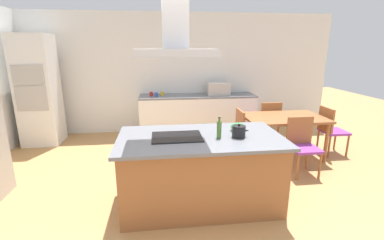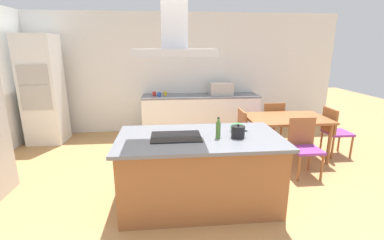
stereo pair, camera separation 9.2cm
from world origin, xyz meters
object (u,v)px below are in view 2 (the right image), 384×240
at_px(cooktop, 176,137).
at_px(chair_facing_back_wall, 271,120).
at_px(tea_kettle, 238,132).
at_px(dining_table, 286,122).
at_px(olive_oil_bottle, 218,129).
at_px(mixing_bowl, 238,127).
at_px(wall_oven_stack, 43,90).
at_px(chair_at_left_end, 235,132).
at_px(range_hood, 174,33).
at_px(coffee_mug_yellow, 165,93).
at_px(chair_facing_island, 304,143).
at_px(chair_at_right_end, 334,129).
at_px(countertop_microwave, 221,89).
at_px(coffee_mug_blue, 159,94).
at_px(coffee_mug_red, 154,94).

relative_size(cooktop, chair_facing_back_wall, 0.67).
height_order(tea_kettle, dining_table, tea_kettle).
height_order(cooktop, olive_oil_bottle, olive_oil_bottle).
distance_m(mixing_bowl, wall_oven_stack, 4.22).
bearing_deg(mixing_bowl, chair_at_left_end, 76.13).
bearing_deg(mixing_bowl, range_hood, -168.62).
relative_size(coffee_mug_yellow, chair_at_left_end, 0.10).
xyz_separation_m(chair_facing_island, range_hood, (-2.01, -0.68, 1.59)).
bearing_deg(mixing_bowl, cooktop, -168.62).
bearing_deg(range_hood, tea_kettle, -6.51).
bearing_deg(chair_at_right_end, olive_oil_bottle, -149.47).
height_order(olive_oil_bottle, range_hood, range_hood).
xyz_separation_m(olive_oil_bottle, countertop_microwave, (0.63, 2.97, 0.03)).
bearing_deg(coffee_mug_yellow, chair_facing_back_wall, -22.95).
bearing_deg(tea_kettle, chair_facing_back_wall, 58.79).
relative_size(countertop_microwave, coffee_mug_blue, 5.56).
height_order(mixing_bowl, dining_table, mixing_bowl).
xyz_separation_m(tea_kettle, coffee_mug_blue, (-1.00, 2.89, -0.03)).
height_order(countertop_microwave, coffee_mug_red, countertop_microwave).
bearing_deg(countertop_microwave, chair_at_right_end, -40.53).
xyz_separation_m(coffee_mug_yellow, chair_at_left_end, (1.22, -1.57, -0.44)).
distance_m(coffee_mug_blue, wall_oven_stack, 2.36).
height_order(mixing_bowl, chair_at_right_end, mixing_bowl).
bearing_deg(countertop_microwave, coffee_mug_blue, -177.00).
bearing_deg(range_hood, mixing_bowl, 11.38).
relative_size(countertop_microwave, coffee_mug_red, 5.56).
height_order(countertop_microwave, chair_facing_back_wall, countertop_microwave).
bearing_deg(tea_kettle, coffee_mug_red, 110.39).
bearing_deg(chair_at_left_end, coffee_mug_yellow, 127.86).
height_order(mixing_bowl, countertop_microwave, countertop_microwave).
bearing_deg(coffee_mug_yellow, mixing_bowl, -71.38).
bearing_deg(chair_at_right_end, countertop_microwave, 139.47).
bearing_deg(countertop_microwave, coffee_mug_yellow, 178.41).
distance_m(dining_table, chair_at_right_end, 0.93).
bearing_deg(coffee_mug_yellow, dining_table, -36.32).
bearing_deg(chair_facing_back_wall, mixing_bowl, -123.15).
bearing_deg(cooktop, chair_facing_island, 18.70).
relative_size(tea_kettle, mixing_bowl, 1.11).
distance_m(olive_oil_bottle, dining_table, 2.11).
height_order(coffee_mug_red, chair_at_left_end, coffee_mug_red).
height_order(cooktop, coffee_mug_yellow, coffee_mug_yellow).
relative_size(chair_facing_island, range_hood, 0.99).
relative_size(olive_oil_bottle, chair_at_right_end, 0.29).
xyz_separation_m(tea_kettle, coffee_mug_yellow, (-0.87, 3.00, -0.03)).
distance_m(countertop_microwave, wall_oven_stack, 3.75).
xyz_separation_m(chair_at_right_end, chair_at_left_end, (-1.83, 0.00, 0.00)).
distance_m(chair_facing_back_wall, range_hood, 3.26).
distance_m(coffee_mug_yellow, dining_table, 2.66).
height_order(cooktop, chair_facing_island, cooktop).
bearing_deg(coffee_mug_yellow, range_hood, -87.53).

